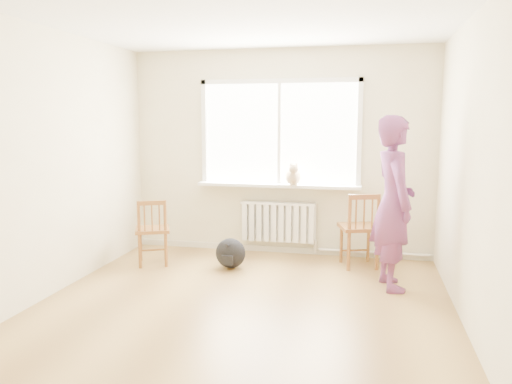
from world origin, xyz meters
The scene contains 13 objects.
floor centered at (0.00, 0.00, 0.00)m, with size 4.50×4.50×0.00m, color #A57E43.
ceiling centered at (0.00, 0.00, 2.70)m, with size 4.50×4.50×0.00m, color white.
back_wall centered at (0.00, 2.25, 1.35)m, with size 4.00×0.01×2.70m, color beige.
window centered at (0.00, 2.22, 1.66)m, with size 2.12×0.05×1.42m.
windowsill centered at (0.00, 2.14, 0.93)m, with size 2.15×0.22×0.04m, color white.
radiator centered at (0.00, 2.16, 0.44)m, with size 1.00×0.12×0.55m.
heating_pipe centered at (1.25, 2.19, 0.08)m, with size 0.04×0.04×1.40m, color silver.
baseboard centered at (0.00, 2.23, 0.04)m, with size 4.00×0.03×0.08m, color beige.
chair_left centered at (-1.42, 1.31, 0.42)m, with size 0.53×0.52×0.83m.
chair_right centered at (1.08, 1.76, 0.46)m, with size 0.56×0.55×0.92m.
person centered at (1.42, 1.09, 0.92)m, with size 0.67×0.44×1.84m, color #B23B53.
cat centered at (0.21, 2.05, 1.07)m, with size 0.24×0.46×0.31m.
backpack centered at (-0.45, 1.39, 0.18)m, with size 0.37×0.28×0.37m, color black.
Camera 1 is at (1.12, -4.27, 1.79)m, focal length 35.00 mm.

